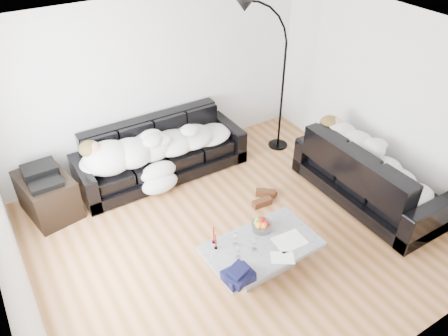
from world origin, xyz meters
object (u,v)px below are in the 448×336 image
wine_glass_c (254,244)px  candle_left (216,242)px  wine_glass_a (236,239)px  fruit_bowl (262,224)px  floor_lamp (283,86)px  shoes (264,198)px  sofa_right (370,173)px  av_cabinet (48,195)px  wine_glass_b (238,252)px  stereo (41,174)px  sleeper_right (373,161)px  coffee_table (261,256)px  candle_right (214,235)px  sofa_back (161,151)px  sleeper_back (161,140)px

wine_glass_c → candle_left: (-0.37, 0.24, 0.02)m
wine_glass_a → candle_left: candle_left is taller
fruit_bowl → floor_lamp: (1.71, 1.87, 0.66)m
wine_glass_c → shoes: wine_glass_c is taller
sofa_right → av_cabinet: bearing=62.4°
wine_glass_b → candle_left: bearing=119.2°
shoes → stereo: bearing=169.0°
sofa_right → floor_lamp: (-0.23, 1.80, 0.67)m
shoes → sleeper_right: bearing=-12.5°
coffee_table → wine_glass_b: (-0.35, -0.02, 0.29)m
sleeper_right → coffee_table: sleeper_right is taller
coffee_table → wine_glass_a: size_ratio=7.21×
wine_glass_b → candle_left: candle_left is taller
fruit_bowl → stereo: stereo is taller
candle_left → candle_right: candle_right is taller
sofa_back → coffee_table: 2.41m
sleeper_right → wine_glass_c: 2.23m
sleeper_right → wine_glass_c: (-2.20, -0.30, -0.18)m
wine_glass_c → candle_left: 0.44m
sleeper_back → sleeper_right: sleeper_right is taller
wine_glass_c → wine_glass_a: bearing=129.6°
stereo → wine_glass_c: bearing=-54.8°
sofa_back → wine_glass_a: size_ratio=14.01×
candle_left → av_cabinet: size_ratio=0.24×
sofa_right → sofa_back: bearing=47.1°
sleeper_back → floor_lamp: 2.11m
sofa_back → fruit_bowl: size_ratio=10.63×
fruit_bowl → av_cabinet: bearing=133.6°
sofa_right → sleeper_back: sofa_right is taller
fruit_bowl → wine_glass_b: 0.55m
coffee_table → floor_lamp: floor_lamp is taller
sofa_right → stereo: 4.50m
coffee_table → shoes: size_ratio=2.74×
sleeper_back → shoes: 1.74m
sofa_right → coffee_table: 2.12m
floor_lamp → stereo: bearing=179.0°
wine_glass_b → wine_glass_c: bearing=2.9°
candle_left → candle_right: (0.03, 0.09, 0.01)m
fruit_bowl → candle_left: (-0.64, 0.01, 0.03)m
shoes → stereo: 3.07m
floor_lamp → candle_left: bearing=-138.3°
sleeper_right → wine_glass_b: sleeper_right is taller
sofa_back → sleeper_back: size_ratio=1.18×
fruit_bowl → wine_glass_b: size_ratio=1.30×
wine_glass_a → av_cabinet: size_ratio=0.21×
candle_left → stereo: bearing=123.4°
wine_glass_b → candle_right: candle_right is taller
sofa_right → sleeper_back: 3.06m
wine_glass_b → candle_right: bearing=108.4°
sleeper_back → candle_right: 2.04m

